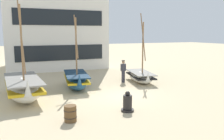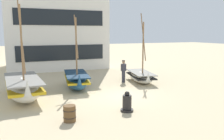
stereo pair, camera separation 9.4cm
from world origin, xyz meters
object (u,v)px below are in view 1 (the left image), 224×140
Objects in this scene: fishing_boat_centre_large at (23,87)px; wooden_barrel at (70,114)px; fishing_boat_near_left at (140,76)px; fisherman_by_hull at (123,71)px; harbor_building_main at (54,19)px; fishing_boat_far_right at (76,80)px; capstan_winch at (128,103)px.

fishing_boat_centre_large is 4.84m from wooden_barrel.
fishing_boat_near_left is 8.54m from fishing_boat_centre_large.
fisherman_by_hull is 2.41× the size of wooden_barrel.
harbor_building_main reaches higher than wooden_barrel.
fishing_boat_centre_large is 1.18× the size of fishing_boat_far_right.
fishing_boat_near_left is 9.01m from wooden_barrel.
harbor_building_main is (-4.46, 10.71, 4.66)m from fishing_boat_near_left.
fisherman_by_hull is at bearing 65.40° from capstan_winch.
capstan_winch is 17.02m from harbor_building_main.
wooden_barrel is (-2.83, -0.22, -0.04)m from capstan_winch.
fisherman_by_hull is at bearing -72.73° from harbor_building_main.
fishing_boat_near_left is 1.38m from fisherman_by_hull.
capstan_winch is at bearing 4.44° from wooden_barrel.
fisherman_by_hull is at bearing 48.24° from wooden_barrel.
capstan_winch is at bearing -44.54° from fishing_boat_centre_large.
wooden_barrel is (-6.85, -5.85, -0.10)m from fishing_boat_near_left.
wooden_barrel is (-1.87, -5.89, -0.22)m from fishing_boat_far_right.
fishing_boat_near_left is 3.05× the size of fisherman_by_hull.
fishing_boat_far_right is 7.00× the size of wooden_barrel.
fishing_boat_centre_large is at bearing 109.15° from wooden_barrel.
fisherman_by_hull is 8.42m from wooden_barrel.
fishing_boat_near_left is 1.05× the size of fishing_boat_far_right.
fishing_boat_near_left is 6.92m from capstan_winch.
fishing_boat_far_right is at bearing 21.12° from fishing_boat_centre_large.
fishing_boat_centre_large reaches higher than fisherman_by_hull.
harbor_building_main reaches higher than fisherman_by_hull.
fishing_boat_centre_large is 5.88× the size of capstan_winch.
fishing_boat_centre_large is (-8.44, -1.29, 0.20)m from fishing_boat_near_left.
harbor_building_main is at bearing 87.16° from fishing_boat_far_right.
fishing_boat_centre_large is 6.19m from capstan_winch.
capstan_winch is at bearing -88.49° from harbor_building_main.
harbor_building_main reaches higher than fishing_boat_far_right.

